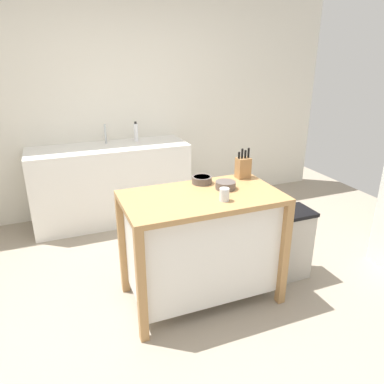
# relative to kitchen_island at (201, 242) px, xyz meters

# --- Properties ---
(ground_plane) EXTENTS (6.52, 6.52, 0.00)m
(ground_plane) POSITION_rel_kitchen_island_xyz_m (-0.17, -0.12, -0.50)
(ground_plane) COLOR gray
(ground_plane) RESTS_ON ground
(wall_back) EXTENTS (5.52, 0.10, 2.60)m
(wall_back) POSITION_rel_kitchen_island_xyz_m (-0.17, 2.09, 0.80)
(wall_back) COLOR silver
(wall_back) RESTS_ON ground
(kitchen_island) EXTENTS (1.18, 0.67, 0.90)m
(kitchen_island) POSITION_rel_kitchen_island_xyz_m (0.00, 0.00, 0.00)
(kitchen_island) COLOR #AD7F4C
(kitchen_island) RESTS_ON ground
(knife_block) EXTENTS (0.11, 0.09, 0.25)m
(knife_block) POSITION_rel_kitchen_island_xyz_m (0.47, 0.23, 0.49)
(knife_block) COLOR #9E7042
(knife_block) RESTS_ON kitchen_island
(bowl_ceramic_wide) EXTENTS (0.16, 0.16, 0.06)m
(bowl_ceramic_wide) POSITION_rel_kitchen_island_xyz_m (0.22, 0.05, 0.43)
(bowl_ceramic_wide) COLOR #564C47
(bowl_ceramic_wide) RESTS_ON kitchen_island
(bowl_stoneware_deep) EXTENTS (0.16, 0.16, 0.06)m
(bowl_stoneware_deep) POSITION_rel_kitchen_island_xyz_m (0.10, 0.23, 0.43)
(bowl_stoneware_deep) COLOR #564C47
(bowl_stoneware_deep) RESTS_ON kitchen_island
(drinking_cup) EXTENTS (0.07, 0.07, 0.09)m
(drinking_cup) POSITION_rel_kitchen_island_xyz_m (0.10, -0.16, 0.44)
(drinking_cup) COLOR silver
(drinking_cup) RESTS_ON kitchen_island
(trash_bin) EXTENTS (0.36, 0.28, 0.63)m
(trash_bin) POSITION_rel_kitchen_island_xyz_m (0.83, -0.00, -0.18)
(trash_bin) COLOR #B7B2A8
(trash_bin) RESTS_ON ground
(sink_counter) EXTENTS (1.76, 0.60, 0.90)m
(sink_counter) POSITION_rel_kitchen_island_xyz_m (-0.39, 1.74, -0.05)
(sink_counter) COLOR white
(sink_counter) RESTS_ON ground
(sink_faucet) EXTENTS (0.02, 0.02, 0.22)m
(sink_faucet) POSITION_rel_kitchen_island_xyz_m (-0.39, 1.88, 0.50)
(sink_faucet) COLOR #B7BCC1
(sink_faucet) RESTS_ON sink_counter
(bottle_hand_soap) EXTENTS (0.05, 0.05, 0.23)m
(bottle_hand_soap) POSITION_rel_kitchen_island_xyz_m (-0.04, 1.86, 0.50)
(bottle_hand_soap) COLOR white
(bottle_hand_soap) RESTS_ON sink_counter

